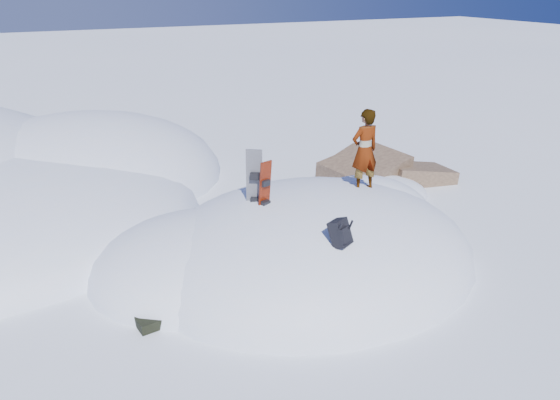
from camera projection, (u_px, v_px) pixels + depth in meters
name	position (u px, v px, depth m)	size (l,w,h in m)	color
ground	(311.00, 261.00, 11.34)	(120.00, 120.00, 0.00)	white
snow_mound	(299.00, 258.00, 11.47)	(8.00, 6.00, 3.00)	white
rock_outcrop	(375.00, 187.00, 15.35)	(4.68, 4.41, 1.68)	brown
snowboard_red	(265.00, 195.00, 10.45)	(0.30, 0.25, 1.42)	#B42909
snowboard_dark	(255.00, 191.00, 10.66)	(0.32, 0.30, 1.69)	black
backpack	(341.00, 233.00, 9.26)	(0.46, 0.51, 0.55)	black
gear_pile	(158.00, 317.00, 9.28)	(0.86, 0.65, 0.23)	black
person	(365.00, 150.00, 11.18)	(0.63, 0.42, 1.73)	slate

